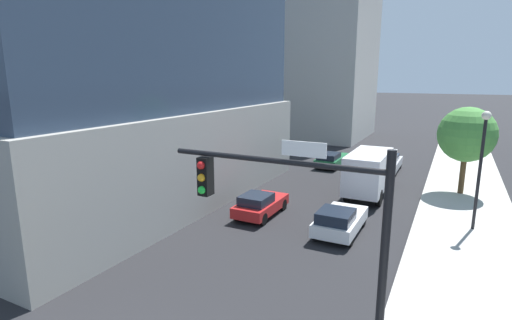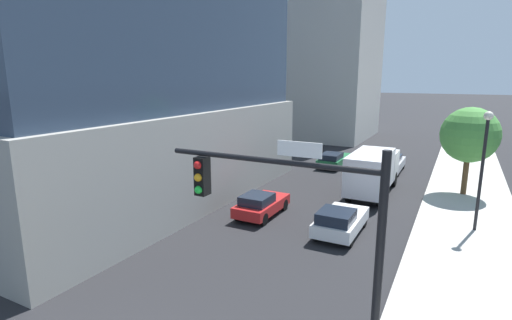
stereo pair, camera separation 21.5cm
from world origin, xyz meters
The scene contains 10 objects.
sidewalk centered at (8.06, 20.00, 0.07)m, with size 5.16×120.00×0.15m, color #B2AFA8.
construction_building centered at (-10.49, 45.34, 15.70)m, with size 15.19×25.58×36.62m.
traffic_light_pole centered at (3.87, 2.80, 4.49)m, with size 5.71×0.48×6.29m.
street_lamp centered at (8.34, 16.53, 4.13)m, with size 0.44×0.44×6.12m.
street_tree centered at (7.77, 23.43, 4.15)m, with size 3.65×3.65×5.84m.
car_white centered at (2.23, 13.00, 0.74)m, with size 1.95×4.14×1.49m.
car_green centered at (-2.57, 27.80, 0.68)m, with size 1.91×4.68×1.34m.
car_silver centered at (2.23, 28.37, 0.73)m, with size 1.86×4.50×1.43m.
car_red centered at (-2.57, 13.53, 0.70)m, with size 1.83×4.02×1.41m.
box_truck centered at (2.23, 20.80, 1.75)m, with size 2.29×7.58×3.07m.
Camera 1 is at (6.99, -5.63, 7.91)m, focal length 27.33 mm.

